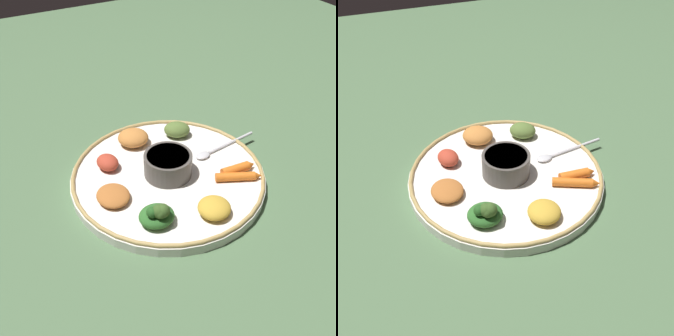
{
  "view_description": "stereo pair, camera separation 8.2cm",
  "coord_description": "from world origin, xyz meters",
  "views": [
    {
      "loc": [
        0.56,
        -0.31,
        0.55
      ],
      "look_at": [
        0.0,
        0.0,
        0.04
      ],
      "focal_mm": 42.84,
      "sensor_mm": 36.0,
      "label": 1
    },
    {
      "loc": [
        0.59,
        -0.23,
        0.55
      ],
      "look_at": [
        0.0,
        0.0,
        0.04
      ],
      "focal_mm": 42.84,
      "sensor_mm": 36.0,
      "label": 2
    }
  ],
  "objects": [
    {
      "name": "mound_collards",
      "position": [
        -0.11,
        0.09,
        0.04
      ],
      "size": [
        0.07,
        0.08,
        0.03
      ],
      "primitive_type": "ellipsoid",
      "rotation": [
        0.0,
        0.0,
        4.2
      ],
      "color": "#567033",
      "rests_on": "platter"
    },
    {
      "name": "carrot_near_spoon",
      "position": [
        0.09,
        0.11,
        0.03
      ],
      "size": [
        0.06,
        0.09,
        0.02
      ],
      "color": "orange",
      "rests_on": "platter"
    },
    {
      "name": "carrot_outer",
      "position": [
        0.07,
        0.13,
        0.03
      ],
      "size": [
        0.02,
        0.08,
        0.02
      ],
      "color": "orange",
      "rests_on": "platter"
    },
    {
      "name": "mound_lentil_yellow",
      "position": [
        0.14,
        0.02,
        0.03
      ],
      "size": [
        0.07,
        0.07,
        0.03
      ],
      "primitive_type": "ellipsoid",
      "rotation": [
        0.0,
        0.0,
        6.07
      ],
      "color": "gold",
      "rests_on": "platter"
    },
    {
      "name": "center_bowl",
      "position": [
        0.0,
        0.0,
        0.05
      ],
      "size": [
        0.1,
        0.1,
        0.05
      ],
      "color": "#4C4742",
      "rests_on": "platter"
    },
    {
      "name": "mound_chickpea",
      "position": [
        0.02,
        -0.13,
        0.03
      ],
      "size": [
        0.08,
        0.07,
        0.02
      ],
      "primitive_type": "ellipsoid",
      "rotation": [
        0.0,
        0.0,
        3.22
      ],
      "color": "#B2662D",
      "rests_on": "platter"
    },
    {
      "name": "platter_rim",
      "position": [
        0.0,
        0.0,
        0.02
      ],
      "size": [
        0.4,
        0.4,
        0.01
      ],
      "primitive_type": "torus",
      "color": "tan",
      "rests_on": "platter"
    },
    {
      "name": "spoon",
      "position": [
        -0.02,
        0.13,
        0.02
      ],
      "size": [
        0.04,
        0.17,
        0.01
      ],
      "color": "silver",
      "rests_on": "platter"
    },
    {
      "name": "ground_plane",
      "position": [
        0.0,
        0.0,
        0.0
      ],
      "size": [
        2.4,
        2.4,
        0.0
      ],
      "primitive_type": "plane",
      "color": "#4C6B47"
    },
    {
      "name": "greens_pile",
      "position": [
        0.11,
        -0.08,
        0.04
      ],
      "size": [
        0.07,
        0.07,
        0.05
      ],
      "color": "#2D6628",
      "rests_on": "platter"
    },
    {
      "name": "platter",
      "position": [
        0.0,
        0.0,
        0.01
      ],
      "size": [
        0.4,
        0.4,
        0.02
      ],
      "primitive_type": "cylinder",
      "color": "white",
      "rests_on": "ground_plane"
    },
    {
      "name": "mound_berbere_red",
      "position": [
        -0.08,
        -0.1,
        0.04
      ],
      "size": [
        0.06,
        0.05,
        0.03
      ],
      "primitive_type": "ellipsoid",
      "rotation": [
        0.0,
        0.0,
        3.35
      ],
      "color": "#B73D28",
      "rests_on": "platter"
    },
    {
      "name": "mound_squash",
      "position": [
        -0.13,
        -0.02,
        0.04
      ],
      "size": [
        0.09,
        0.09,
        0.03
      ],
      "primitive_type": "ellipsoid",
      "rotation": [
        0.0,
        0.0,
        1.03
      ],
      "color": "#C67A38",
      "rests_on": "platter"
    }
  ]
}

